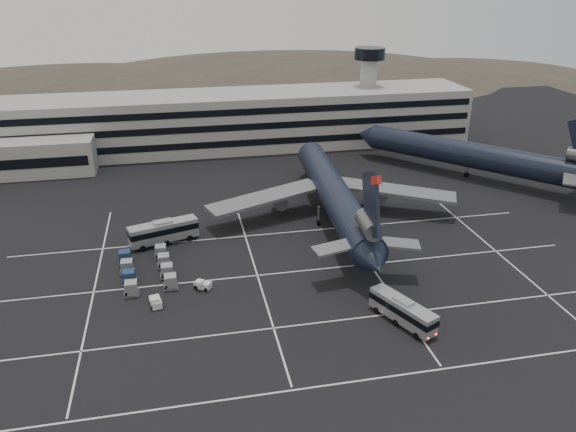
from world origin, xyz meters
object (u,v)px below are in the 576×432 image
object	(u,v)px
trijet_main	(335,195)
bus_far	(163,231)
uld_cluster	(147,269)
tug_a	(156,302)
bus_near	(403,310)

from	to	relation	value
trijet_main	bus_far	bearing A→B (deg)	-171.03
uld_cluster	bus_far	bearing A→B (deg)	76.25
bus_far	trijet_main	bearing A→B (deg)	-101.61
trijet_main	tug_a	size ratio (longest dim) A/B	21.11
bus_near	bus_far	distance (m)	43.15
trijet_main	bus_far	xyz separation A→B (m)	(-30.84, -2.96, -2.99)
trijet_main	tug_a	bearing A→B (deg)	-141.12
bus_near	tug_a	world-z (taller)	bus_near
tug_a	trijet_main	bearing A→B (deg)	23.85
bus_near	uld_cluster	size ratio (longest dim) A/B	0.76
bus_far	tug_a	bearing A→B (deg)	159.42
bus_far	uld_cluster	size ratio (longest dim) A/B	0.88
trijet_main	uld_cluster	world-z (taller)	trijet_main
trijet_main	bus_near	distance (m)	33.46
tug_a	uld_cluster	bearing A→B (deg)	86.96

